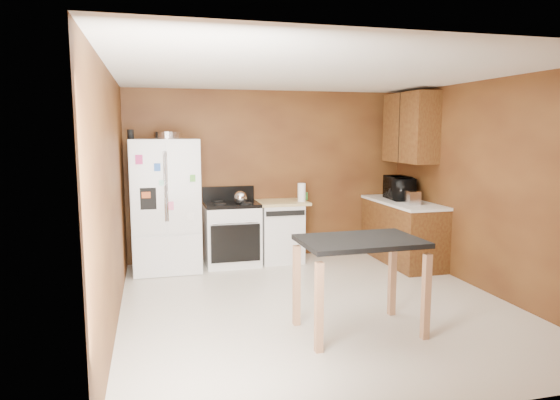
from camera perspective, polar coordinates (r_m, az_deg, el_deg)
name	(u,v)px	position (r m, az deg, el deg)	size (l,w,h in m)	color
floor	(317,305)	(5.64, 4.25, -11.85)	(4.50, 4.50, 0.00)	beige
ceiling	(319,73)	(5.35, 4.53, 14.27)	(4.50, 4.50, 0.00)	white
wall_back	(270,175)	(7.51, -1.17, 2.88)	(4.20, 4.20, 0.00)	brown
wall_front	(432,234)	(3.33, 17.00, -3.76)	(4.20, 4.20, 0.00)	brown
wall_left	(112,199)	(5.08, -18.63, 0.09)	(4.50, 4.50, 0.00)	brown
wall_right	(488,187)	(6.35, 22.64, 1.36)	(4.50, 4.50, 0.00)	brown
roasting_pan	(168,135)	(6.89, -12.67, 7.23)	(0.38, 0.38, 0.10)	silver
pen_cup	(131,134)	(6.85, -16.71, 7.21)	(0.08, 0.08, 0.13)	black
kettle	(240,197)	(6.95, -4.56, 0.30)	(0.18, 0.18, 0.18)	silver
paper_towel	(302,192)	(7.23, 2.49, 0.87)	(0.11, 0.11, 0.27)	white
green_canister	(305,196)	(7.42, 2.82, 0.45)	(0.10, 0.10, 0.11)	green
toaster	(412,197)	(7.13, 14.91, 0.28)	(0.16, 0.26, 0.19)	silver
microwave	(399,189)	(7.61, 13.47, 1.25)	(0.56, 0.38, 0.31)	black
refrigerator	(166,205)	(6.97, -12.92, -0.60)	(0.90, 0.80, 1.80)	white
gas_range	(232,233)	(7.18, -5.54, -3.74)	(0.76, 0.68, 1.10)	white
dishwasher	(280,231)	(7.35, 0.00, -3.51)	(0.78, 0.63, 0.89)	white
right_cabinets	(405,200)	(7.48, 14.07, -0.01)	(0.63, 1.58, 2.45)	brown
island	(360,254)	(4.76, 9.12, -6.14)	(1.13, 0.77, 0.91)	black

